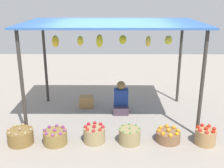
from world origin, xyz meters
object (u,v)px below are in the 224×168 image
object	(u,v)px
basket_potatoes	(21,137)
basket_green_chilies	(130,136)
vendor_person	(121,100)
basket_oranges	(168,136)
basket_red_tomatoes	(205,136)
basket_purple_onions	(55,137)
basket_red_apples	(94,134)
wooden_crate_near_vendor	(86,102)

from	to	relation	value
basket_potatoes	basket_green_chilies	size ratio (longest dim) A/B	1.18
basket_potatoes	vendor_person	bearing A→B (deg)	37.36
vendor_person	basket_oranges	distance (m)	1.67
basket_oranges	basket_red_tomatoes	xyz separation A→B (m)	(0.69, -0.09, 0.04)
basket_potatoes	basket_red_tomatoes	distance (m)	3.54
vendor_person	basket_green_chilies	bearing A→B (deg)	-84.88
basket_oranges	basket_green_chilies	bearing A→B (deg)	-175.28
basket_green_chilies	basket_purple_onions	bearing A→B (deg)	-178.69
basket_oranges	basket_red_apples	bearing A→B (deg)	-179.02
basket_purple_onions	basket_potatoes	bearing A→B (deg)	179.80
basket_red_apples	wooden_crate_near_vendor	bearing A→B (deg)	100.39
basket_potatoes	wooden_crate_near_vendor	size ratio (longest dim) A/B	1.43
basket_potatoes	basket_red_apples	bearing A→B (deg)	2.77
vendor_person	basket_red_tomatoes	world-z (taller)	vendor_person
basket_green_chilies	basket_red_tomatoes	world-z (taller)	basket_red_tomatoes
vendor_person	basket_red_tomatoes	distance (m)	2.18
basket_red_apples	basket_red_tomatoes	distance (m)	2.13
vendor_person	wooden_crate_near_vendor	size ratio (longest dim) A/B	2.28
vendor_person	basket_oranges	world-z (taller)	vendor_person
basket_oranges	basket_potatoes	bearing A→B (deg)	-178.13
basket_potatoes	basket_red_tomatoes	bearing A→B (deg)	0.06
basket_potatoes	basket_red_tomatoes	size ratio (longest dim) A/B	1.26
vendor_person	basket_potatoes	xyz separation A→B (m)	(-1.96, -1.50, -0.16)
basket_purple_onions	basket_green_chilies	xyz separation A→B (m)	(1.43, 0.03, 0.01)
basket_red_tomatoes	basket_purple_onions	bearing A→B (deg)	-179.88
basket_red_tomatoes	basket_red_apples	bearing A→B (deg)	178.26
vendor_person	basket_red_apples	xyz separation A→B (m)	(-0.55, -1.43, -0.14)
vendor_person	basket_red_apples	size ratio (longest dim) A/B	1.87
basket_purple_onions	wooden_crate_near_vendor	size ratio (longest dim) A/B	1.33
basket_green_chilies	wooden_crate_near_vendor	world-z (taller)	basket_green_chilies
basket_potatoes	basket_purple_onions	size ratio (longest dim) A/B	1.07
basket_potatoes	basket_oranges	xyz separation A→B (m)	(2.85, 0.09, -0.03)
basket_red_apples	basket_red_tomatoes	xyz separation A→B (m)	(2.13, -0.06, 0.00)
basket_purple_onions	basket_red_apples	distance (m)	0.75
basket_oranges	wooden_crate_near_vendor	distance (m)	2.45
basket_green_chilies	wooden_crate_near_vendor	bearing A→B (deg)	119.41
basket_red_apples	basket_potatoes	bearing A→B (deg)	-177.23
basket_potatoes	basket_red_apples	size ratio (longest dim) A/B	1.17
basket_red_apples	wooden_crate_near_vendor	world-z (taller)	basket_red_apples
basket_green_chilies	wooden_crate_near_vendor	size ratio (longest dim) A/B	1.21
basket_purple_onions	basket_red_tomatoes	xyz separation A→B (m)	(2.88, 0.01, 0.02)
basket_red_tomatoes	wooden_crate_near_vendor	size ratio (longest dim) A/B	1.13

